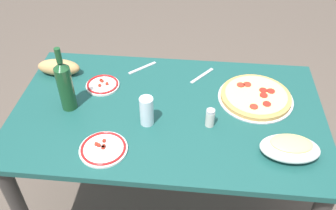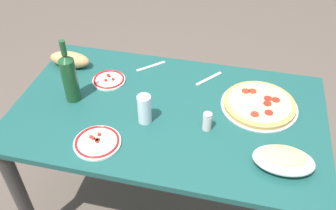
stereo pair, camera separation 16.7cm
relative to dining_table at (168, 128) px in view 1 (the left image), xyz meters
The scene contains 12 objects.
ground_plane 0.63m from the dining_table, ahead, with size 8.00×8.00×0.00m, color brown.
dining_table is the anchor object (origin of this frame).
pepperoni_pizza 0.45m from the dining_table, 16.60° to the left, with size 0.36×0.36×0.03m.
baked_pasta_dish 0.58m from the dining_table, 23.49° to the right, with size 0.24×0.15×0.08m.
wine_bottle 0.52m from the dining_table, behind, with size 0.07×0.07×0.32m.
water_glass 0.23m from the dining_table, 131.52° to the right, with size 0.06×0.06×0.14m, color silver.
side_plate_near 0.39m from the dining_table, 156.97° to the left, with size 0.17×0.17×0.02m.
side_plate_far 0.39m from the dining_table, 131.01° to the right, with size 0.20×0.20×0.02m.
bread_loaf 0.65m from the dining_table, 158.92° to the left, with size 0.22×0.09×0.08m, color tan.
spice_shaker 0.26m from the dining_table, 22.86° to the right, with size 0.04×0.04×0.09m.
fork_left 0.38m from the dining_table, 117.92° to the left, with size 0.17×0.02×0.01m, color #B7B7BC.
fork_right 0.34m from the dining_table, 61.99° to the left, with size 0.17×0.02×0.01m, color #B7B7BC.
Camera 1 is at (0.13, -1.26, 1.87)m, focal length 39.16 mm.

